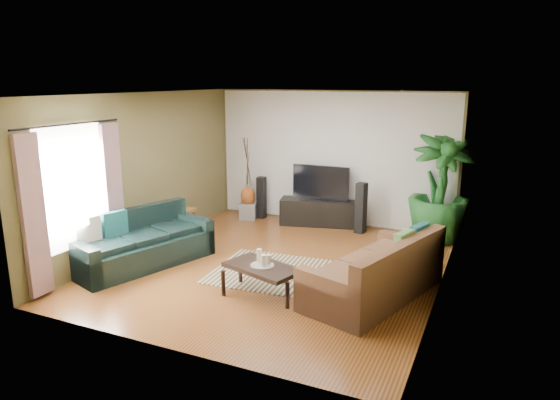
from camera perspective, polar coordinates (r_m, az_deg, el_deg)
The scene contains 28 objects.
floor at distance 8.04m, azimuth -0.59°, elevation -7.60°, with size 5.50×5.50×0.00m, color brown.
ceiling at distance 7.49m, azimuth -0.64°, elevation 12.01°, with size 5.50×5.50×0.00m, color white.
wall_back at distance 10.17m, azimuth 5.92°, elevation 4.76°, with size 5.00×5.00×0.00m, color brown.
wall_front at distance 5.36m, azimuth -13.07°, elevation -3.71°, with size 5.00×5.00×0.00m, color brown.
wall_left at distance 8.97m, azimuth -15.28°, elevation 3.14°, with size 5.50×5.50×0.00m, color brown.
wall_right at distance 7.01m, azimuth 18.28°, elevation 0.04°, with size 5.50×5.50×0.00m, color brown.
backwall_panel at distance 10.16m, azimuth 5.90°, elevation 4.75°, with size 4.90×4.90×0.00m, color white.
window_pane at distance 7.81m, azimuth -22.60°, elevation 1.41°, with size 1.80×1.80×0.00m, color white.
curtain_near at distance 7.35m, azimuth -26.36°, elevation -1.70°, with size 0.08×0.35×2.20m, color gray.
curtain_far at distance 8.34m, azimuth -18.50°, elevation 0.73°, with size 0.08×0.35×2.20m, color gray.
curtain_rod at distance 7.65m, azimuth -22.96°, elevation 7.98°, with size 0.03×0.03×1.90m, color black.
sofa_left at distance 8.30m, azimuth -15.55°, elevation -4.32°, with size 2.23×0.95×0.85m, color black.
sofa_right at distance 6.99m, azimuth 10.70°, elevation -7.47°, with size 2.23×1.00×0.85m, color brown.
area_rug at distance 7.74m, azimuth 0.67°, elevation -8.42°, with size 2.24×1.58×0.01m, color tan.
coffee_table at distance 6.98m, azimuth -2.03°, elevation -9.14°, with size 1.04×0.57×0.43m, color black.
candle_tray at distance 6.89m, azimuth -2.04°, elevation -7.46°, with size 0.32×0.32×0.01m, color #979792.
candle_tall at distance 6.90m, azimuth -2.39°, elevation -6.44°, with size 0.07×0.07×0.21m, color white.
candle_mid at distance 6.81m, azimuth -1.90°, elevation -6.93°, with size 0.07×0.07×0.16m, color white.
candle_short at distance 6.89m, azimuth -1.30°, elevation -6.81°, with size 0.07×0.07×0.13m, color beige.
tv_stand at distance 10.21m, azimuth 4.60°, elevation -1.40°, with size 1.61×0.48×0.54m, color black.
television at distance 10.07m, azimuth 4.67°, elevation 1.99°, with size 1.18×0.06×0.70m, color black.
speaker_left at distance 10.67m, azimuth -2.12°, elevation 0.29°, with size 0.16×0.18×0.89m, color black.
speaker_right at distance 9.74m, azimuth 9.24°, elevation -0.91°, with size 0.18×0.20×0.98m, color black.
potted_plant at distance 9.49m, azimuth 17.82°, elevation 1.30°, with size 1.11×1.11×1.98m, color #1C5420.
plant_pot at distance 9.70m, azimuth 17.46°, elevation -3.59°, with size 0.37×0.37×0.28m, color black.
pedestal at distance 10.68m, azimuth -3.67°, elevation -1.26°, with size 0.34×0.34×0.34m, color gray.
vase at distance 10.60m, azimuth -3.70°, elevation 0.42°, with size 0.31×0.31×0.43m, color brown.
side_table at distance 9.48m, azimuth -11.65°, elevation -2.72°, with size 0.54×0.54×0.57m, color olive.
Camera 1 is at (3.15, -6.80, 2.92)m, focal length 32.00 mm.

